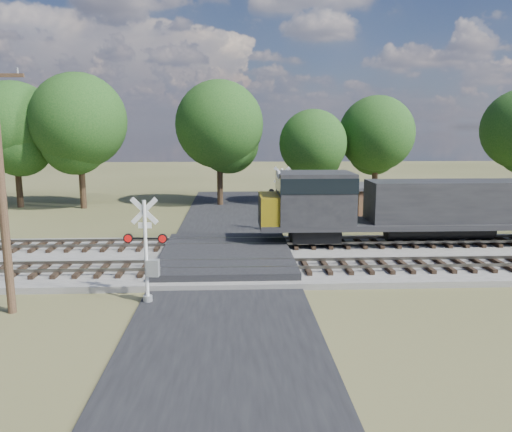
{
  "coord_description": "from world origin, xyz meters",
  "views": [
    {
      "loc": [
        0.4,
        -25.87,
        7.25
      ],
      "look_at": [
        1.69,
        2.0,
        2.26
      ],
      "focal_mm": 35.0,
      "sensor_mm": 36.0,
      "label": 1
    }
  ],
  "objects_px": {
    "crossing_signal_far": "(280,205)",
    "utility_pole": "(1,183)",
    "crossing_signal_near": "(148,260)",
    "equipment_shed": "(374,204)"
  },
  "relations": [
    {
      "from": "crossing_signal_far",
      "to": "equipment_shed",
      "type": "height_order",
      "value": "crossing_signal_far"
    },
    {
      "from": "utility_pole",
      "to": "crossing_signal_far",
      "type": "bearing_deg",
      "value": 53.47
    },
    {
      "from": "utility_pole",
      "to": "equipment_shed",
      "type": "height_order",
      "value": "utility_pole"
    },
    {
      "from": "crossing_signal_near",
      "to": "utility_pole",
      "type": "relative_size",
      "value": 0.46
    },
    {
      "from": "crossing_signal_near",
      "to": "equipment_shed",
      "type": "xyz_separation_m",
      "value": [
        14.14,
        16.85,
        -0.35
      ]
    },
    {
      "from": "crossing_signal_near",
      "to": "crossing_signal_far",
      "type": "relative_size",
      "value": 0.97
    },
    {
      "from": "crossing_signal_far",
      "to": "utility_pole",
      "type": "relative_size",
      "value": 0.47
    },
    {
      "from": "crossing_signal_near",
      "to": "crossing_signal_far",
      "type": "xyz_separation_m",
      "value": [
        6.77,
        13.97,
        0.05
      ]
    },
    {
      "from": "utility_pole",
      "to": "equipment_shed",
      "type": "relative_size",
      "value": 1.99
    },
    {
      "from": "crossing_signal_far",
      "to": "equipment_shed",
      "type": "distance_m",
      "value": 7.92
    }
  ]
}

